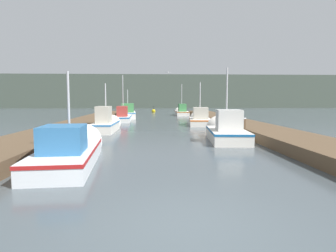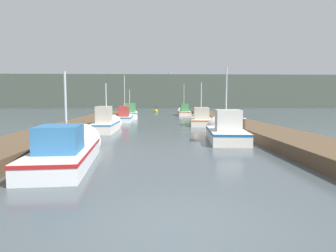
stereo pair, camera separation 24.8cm
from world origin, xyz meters
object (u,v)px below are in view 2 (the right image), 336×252
Objects in this scene: fishing_boat_1 at (225,131)px; mooring_piling_1 at (243,128)px; seagull_lead at (170,73)px; fishing_boat_6 at (184,112)px; fishing_boat_5 at (130,113)px; channel_buoy at (156,111)px; fishing_boat_3 at (201,119)px; fishing_boat_2 at (107,124)px; fishing_boat_0 at (69,149)px; mooring_piling_0 at (103,119)px; fishing_boat_4 at (125,116)px.

fishing_boat_1 reaches higher than mooring_piling_1.
fishing_boat_6 is at bearing -121.33° from seagull_lead.
fishing_boat_5 is 5.37× the size of channel_buoy.
fishing_boat_3 is at bearing -58.16° from fishing_boat_5.
fishing_boat_2 is 4.43× the size of mooring_piling_1.
seagull_lead reaches higher than fishing_boat_0.
fishing_boat_2 is (-0.30, 9.65, 0.09)m from fishing_boat_0.
fishing_boat_6 reaches higher than fishing_boat_1.
fishing_boat_0 is at bearing -143.94° from mooring_piling_1.
fishing_boat_5 is (-6.59, 18.03, 0.09)m from fishing_boat_1.
fishing_boat_0 is 9.40m from mooring_piling_1.
fishing_boat_2 is 3.33m from mooring_piling_0.
channel_buoy is (-3.74, 22.86, -0.26)m from fishing_boat_3.
seagull_lead is at bearing 72.67° from fishing_boat_0.
fishing_boat_3 is 4.47× the size of channel_buoy.
fishing_boat_3 reaches higher than mooring_piling_0.
mooring_piling_0 is (-1.09, 12.88, 0.19)m from fishing_boat_0.
fishing_boat_1 is at bearing -44.71° from mooring_piling_0.
mooring_piling_0 is (-7.67, 7.59, 0.16)m from fishing_boat_1.
fishing_boat_1 is at bearing 81.36° from seagull_lead.
fishing_boat_5 reaches higher than fishing_boat_0.
channel_buoy is 2.01× the size of seagull_lead.
fishing_boat_5 is 10.49m from mooring_piling_0.
seagull_lead is at bearing 64.92° from fishing_boat_2.
fishing_boat_0 is at bearing -94.47° from channel_buoy.
fishing_boat_2 is 4.12× the size of mooring_piling_0.
fishing_boat_2 is at bearing 152.49° from mooring_piling_1.
fishing_boat_1 is 19.20m from fishing_boat_5.
fishing_boat_3 is (0.07, 9.00, -0.01)m from fishing_boat_1.
fishing_boat_6 reaches higher than fishing_boat_0.
seagull_lead reaches higher than fishing_boat_3.
fishing_boat_6 is 4.41× the size of mooring_piling_0.
fishing_boat_2 is at bearing -96.64° from channel_buoy.
seagull_lead is (4.58, 9.26, 4.15)m from fishing_boat_2.
mooring_piling_0 is at bearing 140.85° from fishing_boat_1.
fishing_boat_1 reaches higher than mooring_piling_0.
fishing_boat_5 is (0.05, 4.40, 0.12)m from fishing_boat_4.
fishing_boat_5 is at bearing 87.82° from fishing_boat_4.
fishing_boat_2 is 0.94× the size of fishing_boat_6.
fishing_boat_6 reaches higher than mooring_piling_1.
fishing_boat_4 is at bearing 121.54° from fishing_boat_1.
fishing_boat_2 is (-6.87, 4.36, 0.05)m from fishing_boat_1.
fishing_boat_2 is at bearing -76.15° from mooring_piling_0.
fishing_boat_1 is 4.61× the size of mooring_piling_0.
fishing_boat_5 is 14.15m from channel_buoy.
fishing_boat_4 is at bearing 80.36° from mooring_piling_0.
seagull_lead reaches higher than channel_buoy.
seagull_lead is at bearing 103.93° from mooring_piling_1.
fishing_boat_2 is at bearing -95.75° from fishing_boat_5.
mooring_piling_1 is at bearing -86.89° from fishing_boat_6.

